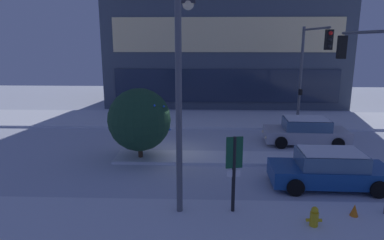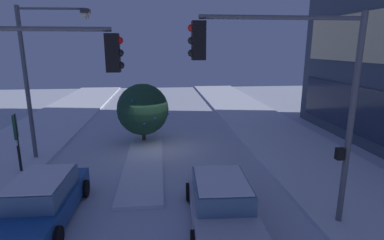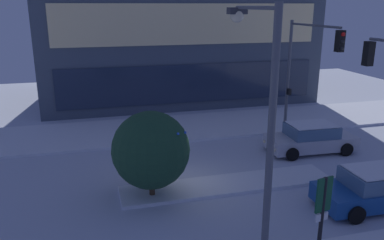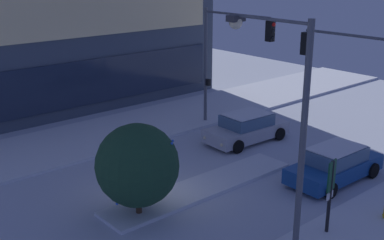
{
  "view_description": "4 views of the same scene",
  "coord_description": "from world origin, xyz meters",
  "px_view_note": "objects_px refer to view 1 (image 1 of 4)",
  "views": [
    {
      "loc": [
        2.03,
        -16.45,
        5.75
      ],
      "look_at": [
        1.43,
        0.27,
        1.79
      ],
      "focal_mm": 32.04,
      "sensor_mm": 36.0,
      "label": 1
    },
    {
      "loc": [
        16.34,
        0.37,
        5.55
      ],
      "look_at": [
        0.77,
        2.01,
        1.74
      ],
      "focal_mm": 28.13,
      "sensor_mm": 36.0,
      "label": 2
    },
    {
      "loc": [
        -3.15,
        -14.55,
        7.31
      ],
      "look_at": [
        1.29,
        1.96,
        2.26
      ],
      "focal_mm": 36.47,
      "sensor_mm": 36.0,
      "label": 3
    },
    {
      "loc": [
        -10.13,
        -14.19,
        8.88
      ],
      "look_at": [
        2.03,
        -0.08,
        2.9
      ],
      "focal_mm": 46.25,
      "sensor_mm": 36.0,
      "label": 4
    }
  ],
  "objects_px": {
    "traffic_light_corner_near_right": "(371,80)",
    "decorated_tree_median": "(139,120)",
    "car_far": "(306,132)",
    "fire_hydrant": "(314,219)",
    "street_lamp_arched": "(182,66)",
    "parking_info_sign": "(234,166)",
    "traffic_light_corner_far_right": "(310,61)",
    "car_near": "(330,170)",
    "construction_cone": "(354,212)"
  },
  "relations": [
    {
      "from": "parking_info_sign",
      "to": "construction_cone",
      "type": "relative_size",
      "value": 4.94
    },
    {
      "from": "traffic_light_corner_far_right",
      "to": "fire_hydrant",
      "type": "bearing_deg",
      "value": -14.45
    },
    {
      "from": "fire_hydrant",
      "to": "parking_info_sign",
      "type": "xyz_separation_m",
      "value": [
        -2.42,
        0.85,
        1.36
      ]
    },
    {
      "from": "traffic_light_corner_far_right",
      "to": "car_far",
      "type": "bearing_deg",
      "value": -15.73
    },
    {
      "from": "car_far",
      "to": "car_near",
      "type": "bearing_deg",
      "value": 85.66
    },
    {
      "from": "traffic_light_corner_near_right",
      "to": "decorated_tree_median",
      "type": "height_order",
      "value": "traffic_light_corner_near_right"
    },
    {
      "from": "car_far",
      "to": "decorated_tree_median",
      "type": "bearing_deg",
      "value": 20.81
    },
    {
      "from": "parking_info_sign",
      "to": "traffic_light_corner_near_right",
      "type": "bearing_deg",
      "value": -79.39
    },
    {
      "from": "car_far",
      "to": "fire_hydrant",
      "type": "xyz_separation_m",
      "value": [
        -2.28,
        -9.01,
        -0.34
      ]
    },
    {
      "from": "traffic_light_corner_far_right",
      "to": "decorated_tree_median",
      "type": "bearing_deg",
      "value": -62.62
    },
    {
      "from": "decorated_tree_median",
      "to": "fire_hydrant",
      "type": "bearing_deg",
      "value": -43.32
    },
    {
      "from": "car_far",
      "to": "decorated_tree_median",
      "type": "height_order",
      "value": "decorated_tree_median"
    },
    {
      "from": "traffic_light_corner_far_right",
      "to": "construction_cone",
      "type": "xyz_separation_m",
      "value": [
        -1.32,
        -10.27,
        -4.2
      ]
    },
    {
      "from": "car_near",
      "to": "street_lamp_arched",
      "type": "distance_m",
      "value": 7.24
    },
    {
      "from": "car_near",
      "to": "traffic_light_corner_far_right",
      "type": "bearing_deg",
      "value": 82.01
    },
    {
      "from": "car_near",
      "to": "parking_info_sign",
      "type": "bearing_deg",
      "value": -147.74
    },
    {
      "from": "traffic_light_corner_near_right",
      "to": "street_lamp_arched",
      "type": "relative_size",
      "value": 0.84
    },
    {
      "from": "parking_info_sign",
      "to": "street_lamp_arched",
      "type": "bearing_deg",
      "value": 50.68
    },
    {
      "from": "traffic_light_corner_far_right",
      "to": "construction_cone",
      "type": "bearing_deg",
      "value": -7.31
    },
    {
      "from": "car_near",
      "to": "decorated_tree_median",
      "type": "xyz_separation_m",
      "value": [
        -8.07,
        2.84,
        1.29
      ]
    },
    {
      "from": "traffic_light_corner_near_right",
      "to": "decorated_tree_median",
      "type": "relative_size",
      "value": 1.77
    },
    {
      "from": "construction_cone",
      "to": "parking_info_sign",
      "type": "bearing_deg",
      "value": 177.21
    },
    {
      "from": "parking_info_sign",
      "to": "decorated_tree_median",
      "type": "distance_m",
      "value": 6.65
    },
    {
      "from": "car_near",
      "to": "street_lamp_arched",
      "type": "height_order",
      "value": "street_lamp_arched"
    },
    {
      "from": "car_near",
      "to": "traffic_light_corner_far_right",
      "type": "distance_m",
      "value": 8.62
    },
    {
      "from": "traffic_light_corner_far_right",
      "to": "traffic_light_corner_near_right",
      "type": "distance_m",
      "value": 7.99
    },
    {
      "from": "traffic_light_corner_far_right",
      "to": "street_lamp_arched",
      "type": "height_order",
      "value": "street_lamp_arched"
    },
    {
      "from": "street_lamp_arched",
      "to": "decorated_tree_median",
      "type": "relative_size",
      "value": 2.11
    },
    {
      "from": "traffic_light_corner_far_right",
      "to": "traffic_light_corner_near_right",
      "type": "height_order",
      "value": "traffic_light_corner_far_right"
    },
    {
      "from": "car_near",
      "to": "traffic_light_corner_far_right",
      "type": "xyz_separation_m",
      "value": [
        1.23,
        7.66,
        3.76
      ]
    },
    {
      "from": "construction_cone",
      "to": "car_near",
      "type": "bearing_deg",
      "value": 88.12
    },
    {
      "from": "car_far",
      "to": "fire_hydrant",
      "type": "relative_size",
      "value": 6.03
    },
    {
      "from": "car_far",
      "to": "parking_info_sign",
      "type": "bearing_deg",
      "value": 62.59
    },
    {
      "from": "traffic_light_corner_far_right",
      "to": "street_lamp_arched",
      "type": "distance_m",
      "value": 11.53
    },
    {
      "from": "car_near",
      "to": "parking_info_sign",
      "type": "height_order",
      "value": "parking_info_sign"
    },
    {
      "from": "car_near",
      "to": "fire_hydrant",
      "type": "xyz_separation_m",
      "value": [
        -1.59,
        -3.27,
        -0.34
      ]
    },
    {
      "from": "car_far",
      "to": "street_lamp_arched",
      "type": "relative_size",
      "value": 0.63
    },
    {
      "from": "street_lamp_arched",
      "to": "parking_info_sign",
      "type": "height_order",
      "value": "street_lamp_arched"
    },
    {
      "from": "street_lamp_arched",
      "to": "parking_info_sign",
      "type": "bearing_deg",
      "value": -114.43
    },
    {
      "from": "construction_cone",
      "to": "car_far",
      "type": "bearing_deg",
      "value": 84.69
    },
    {
      "from": "fire_hydrant",
      "to": "parking_info_sign",
      "type": "relative_size",
      "value": 0.28
    },
    {
      "from": "car_far",
      "to": "traffic_light_corner_near_right",
      "type": "relative_size",
      "value": 0.75
    },
    {
      "from": "fire_hydrant",
      "to": "construction_cone",
      "type": "bearing_deg",
      "value": 23.8
    },
    {
      "from": "traffic_light_corner_far_right",
      "to": "street_lamp_arched",
      "type": "xyz_separation_m",
      "value": [
        -6.96,
        -9.18,
        0.4
      ]
    },
    {
      "from": "traffic_light_corner_far_right",
      "to": "fire_hydrant",
      "type": "distance_m",
      "value": 12.01
    },
    {
      "from": "parking_info_sign",
      "to": "decorated_tree_median",
      "type": "bearing_deg",
      "value": 25.8
    },
    {
      "from": "traffic_light_corner_far_right",
      "to": "fire_hydrant",
      "type": "relative_size",
      "value": 8.41
    },
    {
      "from": "car_near",
      "to": "traffic_light_corner_far_right",
      "type": "height_order",
      "value": "traffic_light_corner_far_right"
    },
    {
      "from": "traffic_light_corner_near_right",
      "to": "construction_cone",
      "type": "bearing_deg",
      "value": 153.73
    },
    {
      "from": "car_near",
      "to": "construction_cone",
      "type": "bearing_deg",
      "value": -90.73
    }
  ]
}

